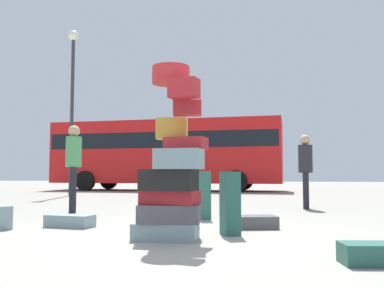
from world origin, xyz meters
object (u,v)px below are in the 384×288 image
(suitcase_tower, at_px, (172,171))
(lamp_post, at_px, (72,86))
(suitcase_slate_foreground_near, at_px, (70,221))
(person_bearded_onlooker, at_px, (73,160))
(person_tourist_with_camera, at_px, (305,165))
(parked_bus, at_px, (166,151))
(suitcase_teal_upright_blue, at_px, (230,203))
(suitcase_charcoal_behind_tower, at_px, (256,222))
(suitcase_teal_right_side, at_px, (204,195))

(suitcase_tower, bearing_deg, lamp_post, 124.49)
(suitcase_slate_foreground_near, xyz_separation_m, lamp_post, (-4.28, 7.86, 3.74))
(person_bearded_onlooker, distance_m, lamp_post, 7.32)
(person_tourist_with_camera, height_order, parked_bus, parked_bus)
(suitcase_slate_foreground_near, bearing_deg, suitcase_tower, -20.13)
(suitcase_teal_upright_blue, distance_m, lamp_post, 10.99)
(suitcase_charcoal_behind_tower, distance_m, parked_bus, 13.89)
(suitcase_charcoal_behind_tower, height_order, person_tourist_with_camera, person_tourist_with_camera)
(suitcase_tower, distance_m, suitcase_charcoal_behind_tower, 1.65)
(suitcase_teal_upright_blue, height_order, suitcase_slate_foreground_near, suitcase_teal_upright_blue)
(suitcase_tower, bearing_deg, person_bearded_onlooker, 134.27)
(suitcase_teal_upright_blue, relative_size, person_bearded_onlooker, 0.46)
(suitcase_teal_upright_blue, height_order, suitcase_teal_right_side, suitcase_teal_right_side)
(person_bearded_onlooker, bearing_deg, suitcase_teal_right_side, 55.19)
(suitcase_slate_foreground_near, height_order, parked_bus, parked_bus)
(parked_bus, relative_size, lamp_post, 1.82)
(suitcase_teal_right_side, height_order, person_tourist_with_camera, person_tourist_with_camera)
(suitcase_teal_right_side, bearing_deg, suitcase_teal_upright_blue, -88.37)
(suitcase_tower, height_order, parked_bus, parked_bus)
(suitcase_charcoal_behind_tower, bearing_deg, parked_bus, 93.14)
(suitcase_teal_right_side, relative_size, person_bearded_onlooker, 0.47)
(suitcase_tower, bearing_deg, suitcase_slate_foreground_near, 154.16)
(suitcase_teal_right_side, distance_m, person_tourist_with_camera, 3.05)
(suitcase_teal_upright_blue, bearing_deg, parked_bus, 84.21)
(person_bearded_onlooker, xyz_separation_m, lamp_post, (-3.27, 5.91, 2.82))
(suitcase_charcoal_behind_tower, height_order, suitcase_teal_right_side, suitcase_teal_right_side)
(suitcase_teal_upright_blue, relative_size, suitcase_slate_foreground_near, 1.17)
(suitcase_tower, height_order, lamp_post, lamp_post)
(suitcase_charcoal_behind_tower, distance_m, lamp_post, 10.76)
(suitcase_teal_right_side, bearing_deg, person_tourist_with_camera, 35.46)
(suitcase_tower, xyz_separation_m, suitcase_slate_foreground_near, (-1.69, 0.82, -0.68))
(suitcase_charcoal_behind_tower, xyz_separation_m, lamp_post, (-6.81, 7.44, 3.74))
(parked_bus, bearing_deg, suitcase_teal_upright_blue, -69.92)
(person_bearded_onlooker, xyz_separation_m, person_tourist_with_camera, (4.39, 1.96, -0.06))
(suitcase_tower, relative_size, person_tourist_with_camera, 1.25)
(person_tourist_with_camera, bearing_deg, person_bearded_onlooker, -61.15)
(suitcase_teal_right_side, relative_size, parked_bus, 0.07)
(suitcase_teal_upright_blue, relative_size, suitcase_charcoal_behind_tower, 1.41)
(suitcase_teal_right_side, bearing_deg, parked_bus, 89.93)
(person_bearded_onlooker, bearing_deg, lamp_post, -175.49)
(suitcase_teal_upright_blue, xyz_separation_m, person_tourist_with_camera, (1.10, 4.18, 0.56))
(parked_bus, height_order, lamp_post, lamp_post)
(parked_bus, bearing_deg, person_bearded_onlooker, -81.96)
(suitcase_tower, distance_m, person_bearded_onlooker, 3.87)
(lamp_post, bearing_deg, suitcase_teal_right_side, -47.31)
(parked_bus, bearing_deg, suitcase_slate_foreground_near, -78.70)
(suitcase_charcoal_behind_tower, relative_size, suitcase_teal_right_side, 0.69)
(suitcase_charcoal_behind_tower, xyz_separation_m, suitcase_teal_right_side, (-0.92, 1.05, 0.31))
(suitcase_teal_upright_blue, xyz_separation_m, suitcase_teal_right_side, (-0.65, 1.74, 0.01))
(suitcase_slate_foreground_near, xyz_separation_m, person_bearded_onlooker, (-1.01, 1.95, 0.92))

